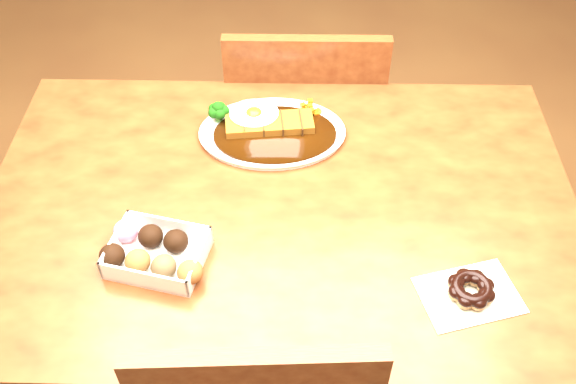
{
  "coord_description": "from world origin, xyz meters",
  "views": [
    {
      "loc": [
        0.03,
        -0.87,
        1.7
      ],
      "look_at": [
        0.02,
        -0.03,
        0.81
      ],
      "focal_mm": 40.0,
      "sensor_mm": 36.0,
      "label": 1
    }
  ],
  "objects_px": {
    "table": "(281,234)",
    "katsu_curry_plate": "(270,129)",
    "donut_box": "(155,252)",
    "chair_far": "(304,130)",
    "pon_de_ring": "(471,290)"
  },
  "relations": [
    {
      "from": "katsu_curry_plate",
      "to": "pon_de_ring",
      "type": "height_order",
      "value": "katsu_curry_plate"
    },
    {
      "from": "katsu_curry_plate",
      "to": "donut_box",
      "type": "xyz_separation_m",
      "value": [
        -0.2,
        -0.36,
        0.01
      ]
    },
    {
      "from": "table",
      "to": "katsu_curry_plate",
      "type": "relative_size",
      "value": 3.65
    },
    {
      "from": "table",
      "to": "donut_box",
      "type": "bearing_deg",
      "value": -146.33
    },
    {
      "from": "chair_far",
      "to": "donut_box",
      "type": "xyz_separation_m",
      "value": [
        -0.28,
        -0.69,
        0.3
      ]
    },
    {
      "from": "table",
      "to": "pon_de_ring",
      "type": "height_order",
      "value": "pon_de_ring"
    },
    {
      "from": "chair_far",
      "to": "katsu_curry_plate",
      "type": "distance_m",
      "value": 0.44
    },
    {
      "from": "table",
      "to": "donut_box",
      "type": "distance_m",
      "value": 0.3
    },
    {
      "from": "chair_far",
      "to": "pon_de_ring",
      "type": "bearing_deg",
      "value": 110.88
    },
    {
      "from": "pon_de_ring",
      "to": "katsu_curry_plate",
      "type": "bearing_deg",
      "value": 131.28
    },
    {
      "from": "katsu_curry_plate",
      "to": "pon_de_ring",
      "type": "bearing_deg",
      "value": -48.72
    },
    {
      "from": "table",
      "to": "donut_box",
      "type": "xyz_separation_m",
      "value": [
        -0.23,
        -0.15,
        0.12
      ]
    },
    {
      "from": "pon_de_ring",
      "to": "donut_box",
      "type": "bearing_deg",
      "value": 173.37
    },
    {
      "from": "pon_de_ring",
      "to": "table",
      "type": "bearing_deg",
      "value": 147.64
    },
    {
      "from": "table",
      "to": "pon_de_ring",
      "type": "bearing_deg",
      "value": -32.36
    }
  ]
}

